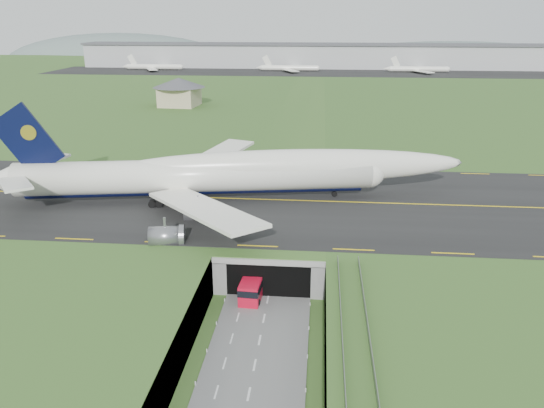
# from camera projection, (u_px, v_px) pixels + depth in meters

# --- Properties ---
(ground) EXTENTS (900.00, 900.00, 0.00)m
(ground) POSITION_uv_depth(u_px,v_px,m) (262.00, 328.00, 68.40)
(ground) COLOR #2E5421
(ground) RESTS_ON ground
(airfield_deck) EXTENTS (800.00, 800.00, 6.00)m
(airfield_deck) POSITION_uv_depth(u_px,v_px,m) (262.00, 308.00, 67.40)
(airfield_deck) COLOR gray
(airfield_deck) RESTS_ON ground
(trench_road) EXTENTS (12.00, 75.00, 0.20)m
(trench_road) POSITION_uv_depth(u_px,v_px,m) (255.00, 363.00, 61.33)
(trench_road) COLOR slate
(trench_road) RESTS_ON ground
(taxiway) EXTENTS (800.00, 44.00, 0.18)m
(taxiway) POSITION_uv_depth(u_px,v_px,m) (282.00, 200.00, 97.33)
(taxiway) COLOR black
(taxiway) RESTS_ON airfield_deck
(tunnel_portal) EXTENTS (17.00, 22.30, 6.00)m
(tunnel_portal) POSITION_uv_depth(u_px,v_px,m) (274.00, 251.00, 82.97)
(tunnel_portal) COLOR gray
(tunnel_portal) RESTS_ON ground
(guideway) EXTENTS (3.00, 53.00, 7.05)m
(guideway) POSITION_uv_depth(u_px,v_px,m) (360.00, 401.00, 47.73)
(guideway) COLOR #A8A8A3
(guideway) RESTS_ON ground
(jumbo_jet) EXTENTS (86.86, 56.60, 19.00)m
(jumbo_jet) POSITION_uv_depth(u_px,v_px,m) (230.00, 174.00, 95.98)
(jumbo_jet) COLOR white
(jumbo_jet) RESTS_ON ground
(shuttle_tram) EXTENTS (3.35, 7.75, 3.09)m
(shuttle_tram) POSITION_uv_depth(u_px,v_px,m) (253.00, 286.00, 75.58)
(shuttle_tram) COLOR red
(shuttle_tram) RESTS_ON ground
(service_building) EXTENTS (20.86, 20.86, 10.55)m
(service_building) POSITION_uv_depth(u_px,v_px,m) (179.00, 89.00, 197.97)
(service_building) COLOR #C3B48D
(service_building) RESTS_ON ground
(cargo_terminal) EXTENTS (320.00, 67.00, 15.60)m
(cargo_terminal) POSITION_uv_depth(u_px,v_px,m) (312.00, 56.00, 344.72)
(cargo_terminal) COLOR #B2B2B2
(cargo_terminal) RESTS_ON ground
(distant_hills) EXTENTS (700.00, 91.00, 60.00)m
(distant_hills) POSITION_uv_depth(u_px,v_px,m) (388.00, 67.00, 467.62)
(distant_hills) COLOR slate
(distant_hills) RESTS_ON ground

